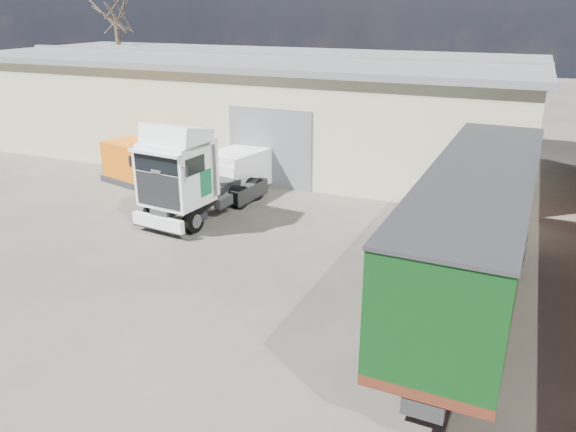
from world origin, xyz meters
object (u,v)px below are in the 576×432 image
at_px(tractor_unit, 189,178).
at_px(panel_van, 249,167).
at_px(bare_tree, 115,4).
at_px(orange_skip, 136,165).
at_px(box_trailer, 476,224).

distance_m(tractor_unit, panel_van, 4.71).
relative_size(bare_tree, tractor_unit, 1.57).
bearing_deg(orange_skip, box_trailer, -6.00).
bearing_deg(tractor_unit, panel_van, 94.12).
height_order(tractor_unit, orange_skip, tractor_unit).
xyz_separation_m(box_trailer, panel_van, (-10.51, 7.40, -1.48)).
distance_m(bare_tree, box_trailer, 31.66).
xyz_separation_m(bare_tree, tractor_unit, (14.93, -15.04, -6.27)).
height_order(bare_tree, orange_skip, bare_tree).
distance_m(box_trailer, panel_van, 12.94).
bearing_deg(panel_van, box_trailer, -22.75).
xyz_separation_m(tractor_unit, orange_skip, (-5.00, 3.19, -0.82)).
bearing_deg(bare_tree, panel_van, -34.52).
distance_m(panel_van, orange_skip, 5.38).
relative_size(panel_van, orange_skip, 1.39).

